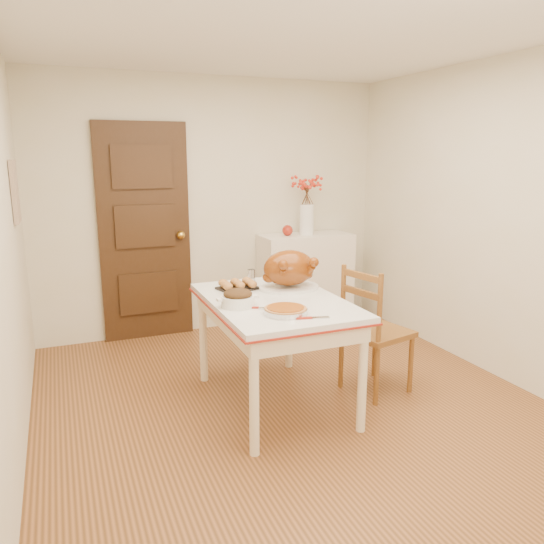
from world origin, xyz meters
name	(u,v)px	position (x,y,z in m)	size (l,w,h in m)	color
floor	(298,410)	(0.00, 0.00, 0.00)	(3.50, 4.00, 0.00)	#583517
ceiling	(302,29)	(0.00, 0.00, 2.50)	(3.50, 4.00, 0.00)	white
wall_back	(214,207)	(0.00, 2.00, 1.25)	(3.50, 0.00, 2.50)	silver
wall_left	(1,254)	(-1.75, 0.00, 1.25)	(0.00, 4.00, 2.50)	silver
wall_right	(504,222)	(1.75, 0.00, 1.25)	(0.00, 4.00, 2.50)	silver
door_back	(145,233)	(-0.70, 1.97, 1.03)	(0.85, 0.06, 2.06)	#311C0D
photo_board	(15,191)	(-1.73, 1.20, 1.50)	(0.03, 0.35, 0.45)	beige
sideboard	(305,279)	(0.91, 1.78, 0.47)	(0.95, 0.42, 0.95)	white
kitchen_table	(275,352)	(-0.11, 0.17, 0.39)	(0.90, 1.31, 0.78)	silver
chair_oak	(377,329)	(0.69, 0.09, 0.49)	(0.43, 0.43, 0.97)	brown
berry_vase	(307,203)	(0.92, 1.78, 1.27)	(0.33, 0.33, 0.65)	white
apple	(288,230)	(0.70, 1.78, 1.00)	(0.11, 0.11, 0.11)	maroon
turkey_platter	(289,270)	(0.09, 0.38, 0.93)	(0.45, 0.36, 0.29)	#7F360C
pumpkin_pie	(286,309)	(-0.18, -0.18, 0.81)	(0.28, 0.28, 0.06)	#8C4210
stuffing_dish	(238,298)	(-0.40, 0.09, 0.84)	(0.28, 0.22, 0.11)	#442D16
rolls_tray	(238,285)	(-0.26, 0.51, 0.82)	(0.27, 0.21, 0.07)	#C27539
pie_server	(313,318)	(-0.06, -0.34, 0.79)	(0.21, 0.06, 0.01)	silver
carving_knife	(264,308)	(-0.27, -0.03, 0.79)	(0.23, 0.05, 0.01)	silver
drinking_glass	(251,276)	(-0.09, 0.68, 0.84)	(0.06, 0.06, 0.10)	white
shaker_pair	(281,273)	(0.17, 0.71, 0.83)	(0.08, 0.03, 0.08)	white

